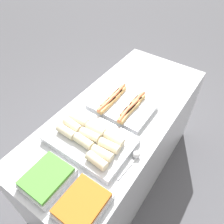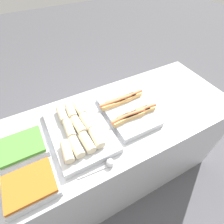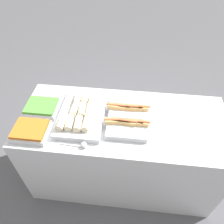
{
  "view_description": "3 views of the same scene",
  "coord_description": "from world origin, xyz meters",
  "px_view_note": "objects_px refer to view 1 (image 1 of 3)",
  "views": [
    {
      "loc": [
        -0.99,
        -0.61,
        2.08
      ],
      "look_at": [
        -0.1,
        0.0,
        0.98
      ],
      "focal_mm": 35.0,
      "sensor_mm": 36.0,
      "label": 1
    },
    {
      "loc": [
        -0.48,
        -0.73,
        1.87
      ],
      "look_at": [
        -0.1,
        0.0,
        0.98
      ],
      "focal_mm": 28.0,
      "sensor_mm": 36.0,
      "label": 2
    },
    {
      "loc": [
        0.04,
        -1.23,
        2.25
      ],
      "look_at": [
        -0.1,
        0.0,
        0.98
      ],
      "focal_mm": 35.0,
      "sensor_mm": 36.0,
      "label": 3
    }
  ],
  "objects_px": {
    "serving_spoon_near": "(135,156)",
    "tray_wraps": "(91,139)",
    "tray_hotdogs": "(122,106)",
    "tray_side_back": "(47,178)",
    "tray_side_front": "(82,205)"
  },
  "relations": [
    {
      "from": "tray_side_front",
      "to": "serving_spoon_near",
      "type": "distance_m",
      "value": 0.43
    },
    {
      "from": "tray_hotdogs",
      "to": "serving_spoon_near",
      "type": "bearing_deg",
      "value": -136.04
    },
    {
      "from": "tray_wraps",
      "to": "serving_spoon_near",
      "type": "xyz_separation_m",
      "value": [
        0.07,
        -0.3,
        -0.02
      ]
    },
    {
      "from": "tray_hotdogs",
      "to": "serving_spoon_near",
      "type": "height_order",
      "value": "tray_hotdogs"
    },
    {
      "from": "tray_wraps",
      "to": "tray_side_back",
      "type": "distance_m",
      "value": 0.36
    },
    {
      "from": "tray_hotdogs",
      "to": "tray_side_front",
      "type": "bearing_deg",
      "value": -162.49
    },
    {
      "from": "serving_spoon_near",
      "to": "tray_wraps",
      "type": "bearing_deg",
      "value": 102.2
    },
    {
      "from": "tray_wraps",
      "to": "serving_spoon_near",
      "type": "height_order",
      "value": "tray_wraps"
    },
    {
      "from": "serving_spoon_near",
      "to": "tray_hotdogs",
      "type": "bearing_deg",
      "value": 43.96
    },
    {
      "from": "tray_wraps",
      "to": "tray_side_back",
      "type": "xyz_separation_m",
      "value": [
        -0.35,
        0.03,
        -0.01
      ]
    },
    {
      "from": "tray_wraps",
      "to": "tray_side_back",
      "type": "bearing_deg",
      "value": 174.77
    },
    {
      "from": "tray_wraps",
      "to": "serving_spoon_near",
      "type": "distance_m",
      "value": 0.31
    },
    {
      "from": "tray_side_back",
      "to": "serving_spoon_near",
      "type": "height_order",
      "value": "tray_side_back"
    },
    {
      "from": "tray_hotdogs",
      "to": "tray_wraps",
      "type": "relative_size",
      "value": 0.83
    },
    {
      "from": "tray_side_front",
      "to": "serving_spoon_near",
      "type": "relative_size",
      "value": 1.21
    }
  ]
}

